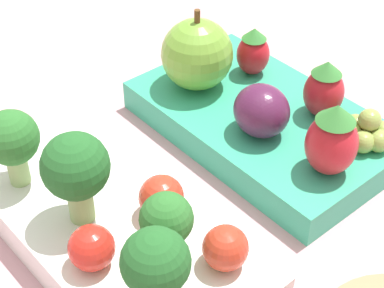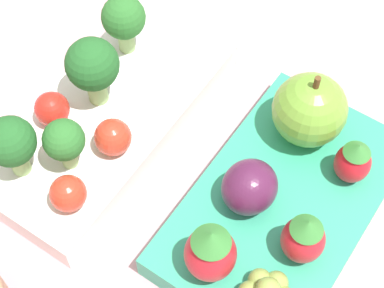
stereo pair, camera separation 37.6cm
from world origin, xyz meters
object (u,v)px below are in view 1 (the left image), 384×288
(broccoli_floret_1, at_px, (76,169))
(broccoli_floret_2, at_px, (12,140))
(broccoli_floret_3, at_px, (156,265))
(apple, at_px, (197,54))
(plum, at_px, (262,111))
(strawberry_2, at_px, (332,140))
(cherry_tomato_0, at_px, (161,197))
(grape_cluster, at_px, (367,131))
(strawberry_0, at_px, (324,89))
(strawberry_1, at_px, (253,52))
(cherry_tomato_2, at_px, (92,248))
(broccoli_floret_0, at_px, (166,221))
(cherry_tomato_1, at_px, (225,248))
(bento_box_savoury, at_px, (106,227))
(bento_box_fruit, at_px, (263,123))

(broccoli_floret_1, distance_m, broccoli_floret_2, 0.06)
(broccoli_floret_3, height_order, apple, apple)
(apple, bearing_deg, plum, -178.56)
(broccoli_floret_3, relative_size, strawberry_2, 1.04)
(cherry_tomato_0, xyz_separation_m, grape_cluster, (-0.02, -0.15, -0.01))
(strawberry_0, bearing_deg, strawberry_1, 4.87)
(apple, bearing_deg, cherry_tomato_0, 135.67)
(cherry_tomato_2, xyz_separation_m, apple, (0.11, -0.15, 0.01))
(broccoli_floret_0, bearing_deg, apple, -41.19)
(cherry_tomato_1, relative_size, plum, 0.63)
(cherry_tomato_2, xyz_separation_m, plum, (0.04, -0.15, 0.00))
(strawberry_2, bearing_deg, plum, 10.46)
(broccoli_floret_1, bearing_deg, cherry_tomato_2, 161.19)
(broccoli_floret_1, distance_m, cherry_tomato_0, 0.05)
(apple, bearing_deg, bento_box_savoury, 122.35)
(grape_cluster, bearing_deg, bento_box_fruit, 25.77)
(cherry_tomato_2, distance_m, strawberry_2, 0.17)
(broccoli_floret_2, relative_size, cherry_tomato_0, 1.94)
(broccoli_floret_0, relative_size, plum, 1.11)
(bento_box_savoury, distance_m, cherry_tomato_2, 0.05)
(cherry_tomato_0, bearing_deg, broccoli_floret_3, 144.84)
(cherry_tomato_0, height_order, plum, plum)
(cherry_tomato_0, relative_size, plum, 0.67)
(apple, bearing_deg, cherry_tomato_2, 126.39)
(broccoli_floret_0, bearing_deg, bento_box_savoury, 13.36)
(broccoli_floret_2, xyz_separation_m, cherry_tomato_2, (-0.09, -0.01, -0.02))
(cherry_tomato_2, bearing_deg, bento_box_fruit, -72.02)
(broccoli_floret_1, xyz_separation_m, cherry_tomato_1, (-0.08, -0.05, -0.03))
(broccoli_floret_2, height_order, strawberry_1, broccoli_floret_2)
(strawberry_1, distance_m, plum, 0.08)
(broccoli_floret_2, bearing_deg, apple, -80.99)
(cherry_tomato_1, height_order, grape_cluster, same)
(cherry_tomato_2, bearing_deg, broccoli_floret_2, 3.47)
(bento_box_savoury, height_order, broccoli_floret_2, broccoli_floret_2)
(bento_box_fruit, distance_m, cherry_tomato_2, 0.19)
(broccoli_floret_3, bearing_deg, plum, -59.14)
(bento_box_fruit, xyz_separation_m, plum, (-0.02, 0.02, 0.03))
(broccoli_floret_3, bearing_deg, broccoli_floret_0, -42.25)
(apple, xyz_separation_m, plum, (-0.07, -0.00, -0.01))
(strawberry_0, bearing_deg, apple, 31.99)
(broccoli_floret_2, height_order, cherry_tomato_1, broccoli_floret_2)
(broccoli_floret_1, bearing_deg, bento_box_fruit, -82.69)
(broccoli_floret_2, bearing_deg, cherry_tomato_2, -176.53)
(strawberry_1, distance_m, grape_cluster, 0.11)
(strawberry_2, distance_m, grape_cluster, 0.05)
(broccoli_floret_1, relative_size, strawberry_0, 1.36)
(broccoli_floret_3, xyz_separation_m, strawberry_0, (0.08, -0.19, -0.01))
(apple, xyz_separation_m, grape_cluster, (-0.13, -0.05, -0.02))
(strawberry_0, bearing_deg, cherry_tomato_1, 116.45)
(broccoli_floret_2, distance_m, strawberry_0, 0.22)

